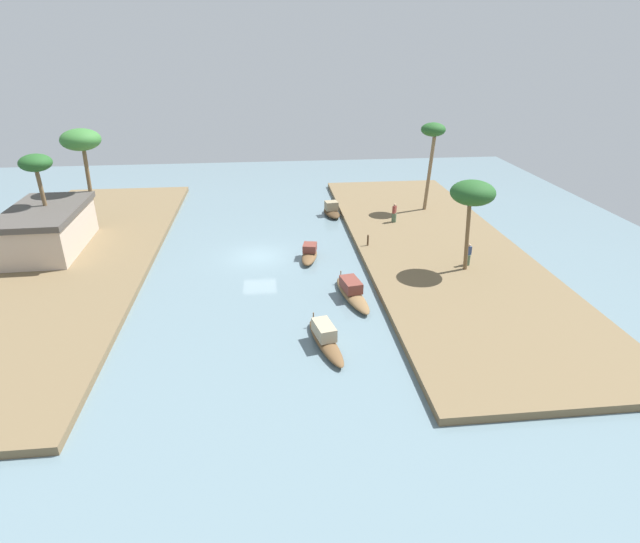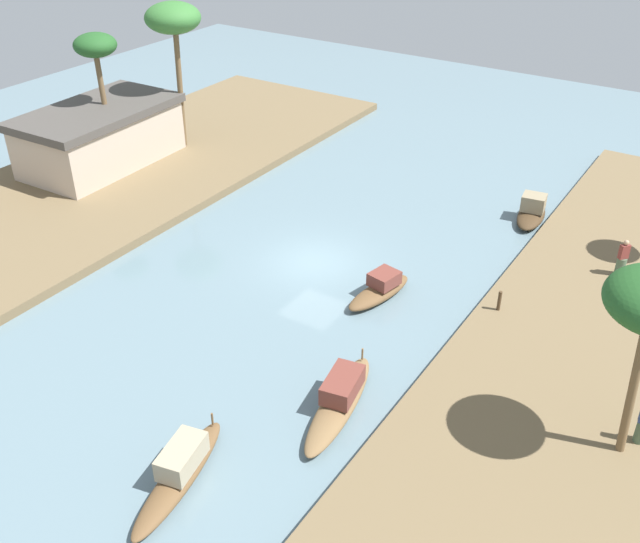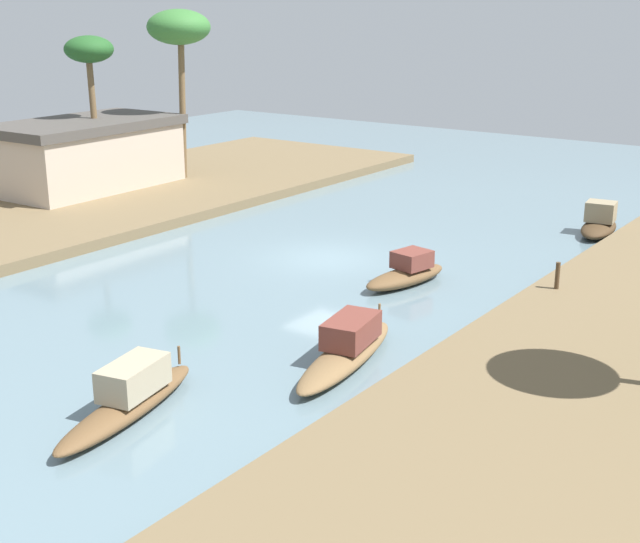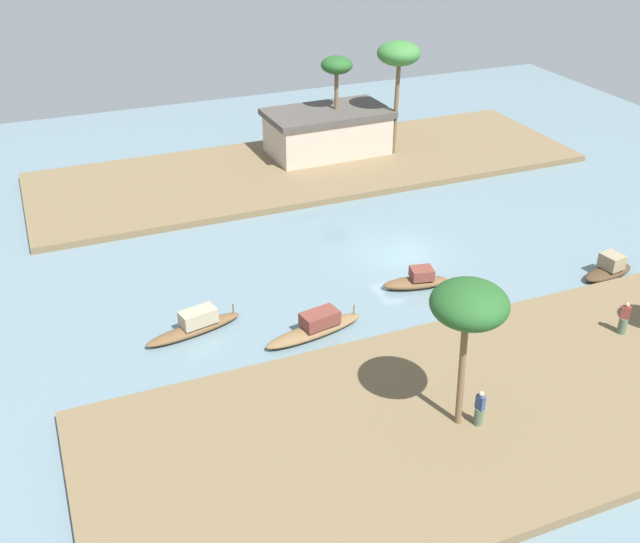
{
  "view_description": "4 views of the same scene",
  "coord_description": "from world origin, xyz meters",
  "px_view_note": "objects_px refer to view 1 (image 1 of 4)",
  "views": [
    {
      "loc": [
        -35.17,
        -0.9,
        14.6
      ],
      "look_at": [
        -5.06,
        -4.1,
        0.84
      ],
      "focal_mm": 28.4,
      "sensor_mm": 36.0,
      "label": 1
    },
    {
      "loc": [
        -22.86,
        -15.06,
        16.41
      ],
      "look_at": [
        -2.13,
        -1.66,
        1.18
      ],
      "focal_mm": 40.52,
      "sensor_mm": 36.0,
      "label": 2
    },
    {
      "loc": [
        -24.3,
        -17.19,
        8.71
      ],
      "look_at": [
        -4.47,
        -2.88,
        1.17
      ],
      "focal_mm": 48.71,
      "sensor_mm": 36.0,
      "label": 3
    },
    {
      "loc": [
        -18.31,
        -33.0,
        19.94
      ],
      "look_at": [
        -5.3,
        -1.22,
        0.54
      ],
      "focal_mm": 42.02,
      "sensor_mm": 36.0,
      "label": 4
    }
  ],
  "objects_px": {
    "person_by_mooring": "(468,256)",
    "sampan_downstream_large": "(352,292)",
    "riverside_building": "(47,229)",
    "sampan_foreground": "(310,254)",
    "mooring_post": "(368,240)",
    "palm_tree_left_near": "(473,194)",
    "palm_tree_left_far": "(433,135)",
    "person_on_near_bank": "(394,215)",
    "sampan_open_hull": "(325,338)",
    "palm_tree_right_short": "(81,142)",
    "palm_tree_right_tall": "(36,166)",
    "sampan_near_left_bank": "(332,211)"
  },
  "relations": [
    {
      "from": "palm_tree_right_tall",
      "to": "sampan_downstream_large",
      "type": "bearing_deg",
      "value": -115.6
    },
    {
      "from": "sampan_open_hull",
      "to": "palm_tree_right_short",
      "type": "bearing_deg",
      "value": 29.26
    },
    {
      "from": "person_by_mooring",
      "to": "person_on_near_bank",
      "type": "bearing_deg",
      "value": 94.99
    },
    {
      "from": "sampan_open_hull",
      "to": "palm_tree_left_far",
      "type": "distance_m",
      "value": 25.48
    },
    {
      "from": "sampan_downstream_large",
      "to": "palm_tree_left_far",
      "type": "relative_size",
      "value": 0.67
    },
    {
      "from": "mooring_post",
      "to": "sampan_downstream_large",
      "type": "bearing_deg",
      "value": 162.09
    },
    {
      "from": "mooring_post",
      "to": "palm_tree_left_near",
      "type": "relative_size",
      "value": 0.14
    },
    {
      "from": "sampan_open_hull",
      "to": "sampan_near_left_bank",
      "type": "height_order",
      "value": "sampan_near_left_bank"
    },
    {
      "from": "person_by_mooring",
      "to": "palm_tree_left_far",
      "type": "distance_m",
      "value": 14.36
    },
    {
      "from": "person_by_mooring",
      "to": "mooring_post",
      "type": "xyz_separation_m",
      "value": [
        4.39,
        6.18,
        -0.24
      ]
    },
    {
      "from": "person_on_near_bank",
      "to": "palm_tree_left_far",
      "type": "height_order",
      "value": "palm_tree_left_far"
    },
    {
      "from": "person_on_near_bank",
      "to": "palm_tree_right_tall",
      "type": "height_order",
      "value": "palm_tree_right_tall"
    },
    {
      "from": "sampan_near_left_bank",
      "to": "sampan_downstream_large",
      "type": "bearing_deg",
      "value": 168.76
    },
    {
      "from": "sampan_open_hull",
      "to": "palm_tree_right_tall",
      "type": "relative_size",
      "value": 0.71
    },
    {
      "from": "sampan_foreground",
      "to": "riverside_building",
      "type": "bearing_deg",
      "value": 92.55
    },
    {
      "from": "sampan_downstream_large",
      "to": "sampan_foreground",
      "type": "bearing_deg",
      "value": 7.25
    },
    {
      "from": "mooring_post",
      "to": "riverside_building",
      "type": "relative_size",
      "value": 0.09
    },
    {
      "from": "sampan_open_hull",
      "to": "riverside_building",
      "type": "distance_m",
      "value": 24.08
    },
    {
      "from": "person_by_mooring",
      "to": "riverside_building",
      "type": "distance_m",
      "value": 30.61
    },
    {
      "from": "palm_tree_left_far",
      "to": "palm_tree_right_tall",
      "type": "relative_size",
      "value": 1.12
    },
    {
      "from": "palm_tree_left_near",
      "to": "riverside_building",
      "type": "height_order",
      "value": "palm_tree_left_near"
    },
    {
      "from": "sampan_open_hull",
      "to": "sampan_downstream_large",
      "type": "relative_size",
      "value": 0.94
    },
    {
      "from": "palm_tree_left_near",
      "to": "sampan_downstream_large",
      "type": "bearing_deg",
      "value": 108.04
    },
    {
      "from": "sampan_foreground",
      "to": "person_by_mooring",
      "type": "height_order",
      "value": "person_by_mooring"
    },
    {
      "from": "sampan_open_hull",
      "to": "mooring_post",
      "type": "bearing_deg",
      "value": -32.53
    },
    {
      "from": "sampan_near_left_bank",
      "to": "palm_tree_left_near",
      "type": "height_order",
      "value": "palm_tree_left_near"
    },
    {
      "from": "sampan_downstream_large",
      "to": "mooring_post",
      "type": "relative_size",
      "value": 6.29
    },
    {
      "from": "palm_tree_left_near",
      "to": "palm_tree_right_tall",
      "type": "distance_m",
      "value": 30.47
    },
    {
      "from": "palm_tree_left_near",
      "to": "palm_tree_left_far",
      "type": "bearing_deg",
      "value": -6.4
    },
    {
      "from": "person_by_mooring",
      "to": "palm_tree_right_tall",
      "type": "relative_size",
      "value": 0.23
    },
    {
      "from": "palm_tree_left_far",
      "to": "sampan_near_left_bank",
      "type": "bearing_deg",
      "value": 88.15
    },
    {
      "from": "sampan_foreground",
      "to": "sampan_open_hull",
      "type": "height_order",
      "value": "sampan_open_hull"
    },
    {
      "from": "sampan_foreground",
      "to": "person_on_near_bank",
      "type": "xyz_separation_m",
      "value": [
        6.4,
        -7.87,
        0.69
      ]
    },
    {
      "from": "riverside_building",
      "to": "sampan_foreground",
      "type": "bearing_deg",
      "value": -100.52
    },
    {
      "from": "person_on_near_bank",
      "to": "palm_tree_left_far",
      "type": "xyz_separation_m",
      "value": [
        3.32,
        -3.89,
        6.13
      ]
    },
    {
      "from": "sampan_foreground",
      "to": "riverside_building",
      "type": "height_order",
      "value": "riverside_building"
    },
    {
      "from": "person_by_mooring",
      "to": "palm_tree_right_tall",
      "type": "distance_m",
      "value": 31.29
    },
    {
      "from": "palm_tree_left_near",
      "to": "palm_tree_left_far",
      "type": "relative_size",
      "value": 0.79
    },
    {
      "from": "sampan_open_hull",
      "to": "mooring_post",
      "type": "height_order",
      "value": "mooring_post"
    },
    {
      "from": "sampan_downstream_large",
      "to": "palm_tree_left_near",
      "type": "relative_size",
      "value": 0.86
    },
    {
      "from": "palm_tree_left_far",
      "to": "person_on_near_bank",
      "type": "bearing_deg",
      "value": 130.47
    },
    {
      "from": "palm_tree_left_far",
      "to": "palm_tree_right_short",
      "type": "relative_size",
      "value": 0.96
    },
    {
      "from": "sampan_open_hull",
      "to": "person_on_near_bank",
      "type": "distance_m",
      "value": 19.86
    },
    {
      "from": "palm_tree_right_tall",
      "to": "person_on_near_bank",
      "type": "bearing_deg",
      "value": -84.32
    },
    {
      "from": "palm_tree_right_short",
      "to": "riverside_building",
      "type": "height_order",
      "value": "palm_tree_right_short"
    },
    {
      "from": "sampan_near_left_bank",
      "to": "riverside_building",
      "type": "xyz_separation_m",
      "value": [
        -7.03,
        22.11,
        1.58
      ]
    },
    {
      "from": "mooring_post",
      "to": "riverside_building",
      "type": "bearing_deg",
      "value": 85.66
    },
    {
      "from": "person_by_mooring",
      "to": "sampan_downstream_large",
      "type": "bearing_deg",
      "value": -170.84
    },
    {
      "from": "palm_tree_right_short",
      "to": "sampan_open_hull",
      "type": "bearing_deg",
      "value": -138.5
    },
    {
      "from": "mooring_post",
      "to": "palm_tree_left_far",
      "type": "distance_m",
      "value": 12.86
    }
  ]
}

